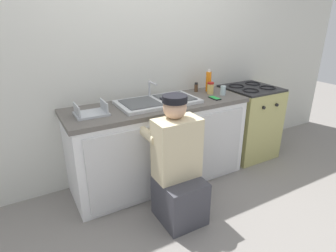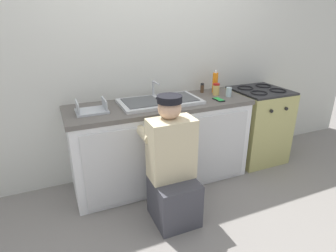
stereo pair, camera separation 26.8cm
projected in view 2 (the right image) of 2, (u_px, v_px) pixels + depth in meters
The scene contains 13 objects.
ground_plane at pixel (172, 193), 2.85m from camera, with size 12.00×12.00×0.00m, color gray.
back_wall at pixel (147, 59), 2.94m from camera, with size 6.00×0.10×2.50m, color silver.
counter_cabinet at pixel (161, 145), 2.95m from camera, with size 1.81×0.62×0.83m.
countertop at pixel (160, 105), 2.79m from camera, with size 1.85×0.62×0.04m, color #5B5651.
sink_double_basin at pixel (160, 101), 2.78m from camera, with size 0.80×0.44×0.19m.
stove_range at pixel (257, 125), 3.41m from camera, with size 0.59×0.62×0.89m.
plumber_person at pixel (172, 171), 2.36m from camera, with size 0.42×0.61×1.10m.
dish_rack_tray at pixel (92, 110), 2.52m from camera, with size 0.28×0.22×0.11m.
water_glass at pixel (229, 92), 2.98m from camera, with size 0.06×0.06×0.10m.
condiment_jar at pixel (216, 89), 3.03m from camera, with size 0.07×0.07×0.13m.
soap_bottle_orange at pixel (215, 82), 3.12m from camera, with size 0.06×0.06×0.25m.
spice_bottle_pepper at pixel (202, 88), 3.13m from camera, with size 0.04×0.04×0.10m.
cell_phone at pixel (219, 100), 2.87m from camera, with size 0.07×0.14×0.01m.
Camera 2 is at (-0.98, -2.19, 1.69)m, focal length 30.00 mm.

